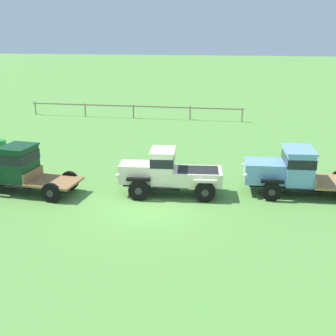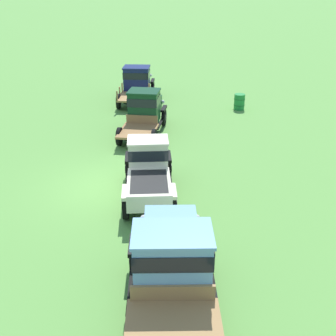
{
  "view_description": "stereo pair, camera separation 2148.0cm",
  "coord_description": "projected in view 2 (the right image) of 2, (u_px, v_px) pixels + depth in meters",
  "views": [
    {
      "loc": [
        3.54,
        -15.71,
        6.91
      ],
      "look_at": [
        0.43,
        2.29,
        1.0
      ],
      "focal_mm": 45.0,
      "sensor_mm": 36.0,
      "label": 1
    },
    {
      "loc": [
        14.21,
        2.92,
        7.47
      ],
      "look_at": [
        0.43,
        2.29,
        1.0
      ],
      "focal_mm": 45.0,
      "sensor_mm": 36.0,
      "label": 2
    }
  ],
  "objects": [
    {
      "name": "ground_plane",
      "position": [
        109.0,
        186.0,
        16.15
      ],
      "size": [
        240.0,
        240.0,
        0.0
      ],
      "primitive_type": "plane",
      "color": "#5B9342"
    },
    {
      "name": "oil_drum_beside_row",
      "position": [
        239.0,
        102.0,
        24.88
      ],
      "size": [
        0.65,
        0.65,
        0.92
      ],
      "color": "#1E7F33",
      "rests_on": "ground"
    },
    {
      "name": "vintage_truck_midrow_center",
      "position": [
        149.0,
        168.0,
        15.12
      ],
      "size": [
        4.69,
        2.15,
        2.07
      ],
      "color": "black",
      "rests_on": "ground"
    },
    {
      "name": "vintage_truck_far_side",
      "position": [
        172.0,
        260.0,
        10.22
      ],
      "size": [
        5.51,
        2.48,
        2.08
      ],
      "color": "black",
      "rests_on": "ground"
    },
    {
      "name": "vintage_truck_foreground_near",
      "position": [
        137.0,
        81.0,
        26.65
      ],
      "size": [
        5.02,
        2.02,
        2.12
      ],
      "color": "black",
      "rests_on": "ground"
    },
    {
      "name": "vintage_truck_second_in_line",
      "position": [
        145.0,
        110.0,
        21.26
      ],
      "size": [
        5.02,
        2.21,
        2.15
      ],
      "color": "black",
      "rests_on": "ground"
    }
  ]
}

